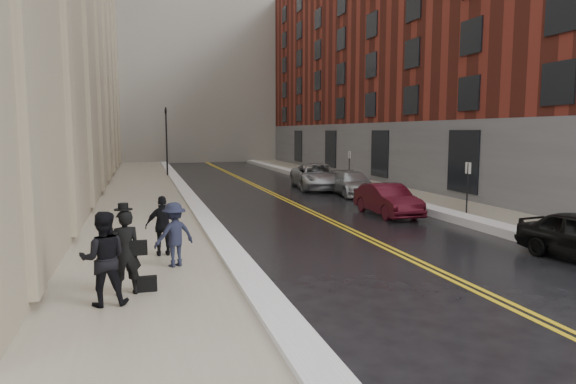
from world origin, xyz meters
TOP-DOWN VIEW (x-y plane):
  - ground at (0.00, 0.00)m, footprint 160.00×160.00m
  - sidewalk_left at (-4.50, 16.00)m, footprint 4.00×64.00m
  - sidewalk_right at (9.00, 16.00)m, footprint 3.00×64.00m
  - lane_stripe_a at (2.38, 16.00)m, footprint 0.12×64.00m
  - lane_stripe_b at (2.62, 16.00)m, footprint 0.12×64.00m
  - snow_ridge_left at (-2.20, 16.00)m, footprint 0.70×60.80m
  - snow_ridge_right at (7.15, 16.00)m, footprint 0.85×60.80m
  - building_right at (17.50, 23.00)m, footprint 14.00×50.00m
  - tower_far_right at (14.00, 66.00)m, footprint 22.00×18.00m
  - traffic_signal at (-2.60, 30.00)m, footprint 0.18×0.15m
  - parking_sign_near at (7.90, 8.00)m, footprint 0.06×0.35m
  - parking_sign_far at (7.90, 20.00)m, footprint 0.06×0.35m
  - car_maroon at (5.20, 9.50)m, footprint 1.37×3.94m
  - car_silver_near at (6.49, 16.13)m, footprint 2.21×4.53m
  - car_silver_far at (5.64, 19.51)m, footprint 3.09×5.69m
  - pedestrian_main at (-4.83, 1.19)m, footprint 0.72×0.56m
  - pedestrian_a at (-5.20, 0.65)m, footprint 0.88×0.69m
  - pedestrian_b at (-3.74, 3.18)m, footprint 1.17×0.95m
  - pedestrian_c at (-3.94, 4.40)m, footprint 0.94×0.41m

SIDE VIEW (x-z plane):
  - ground at x=0.00m, z-range 0.00..0.00m
  - lane_stripe_a at x=2.38m, z-range 0.00..0.01m
  - lane_stripe_b at x=2.62m, z-range 0.00..0.01m
  - sidewalk_left at x=-4.50m, z-range 0.00..0.15m
  - sidewalk_right at x=9.00m, z-range 0.00..0.15m
  - snow_ridge_left at x=-2.20m, z-range 0.00..0.26m
  - snow_ridge_right at x=7.15m, z-range 0.00..0.30m
  - car_silver_near at x=6.49m, z-range 0.00..1.27m
  - car_maroon at x=5.20m, z-range 0.00..1.30m
  - car_silver_far at x=5.64m, z-range 0.00..1.52m
  - pedestrian_b at x=-3.74m, z-range 0.15..1.73m
  - pedestrian_c at x=-3.94m, z-range 0.15..1.74m
  - pedestrian_main at x=-4.83m, z-range 0.15..1.89m
  - pedestrian_a at x=-5.20m, z-range 0.15..1.95m
  - parking_sign_near at x=7.90m, z-range 0.24..2.47m
  - parking_sign_far at x=7.90m, z-range 0.24..2.47m
  - traffic_signal at x=-2.60m, z-range 0.48..5.68m
  - building_right at x=17.50m, z-range 0.00..18.00m
  - tower_far_right at x=14.00m, z-range 0.00..44.00m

